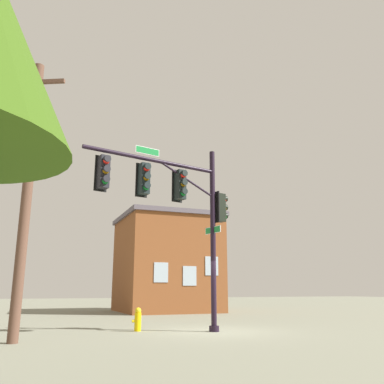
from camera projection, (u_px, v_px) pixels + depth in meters
name	position (u px, v px, depth m)	size (l,w,h in m)	color
ground_plane	(214.00, 332.00, 14.53)	(120.00, 120.00, 0.00)	gray
signal_pole_assembly	(177.00, 199.00, 14.71)	(5.81, 1.80, 6.80)	black
utility_pole	(27.00, 190.00, 12.37)	(1.67, 0.91, 8.66)	brown
fire_hydrant	(138.00, 319.00, 14.73)	(0.33, 0.24, 0.83)	yellow
brick_building	(166.00, 263.00, 28.44)	(6.50, 7.09, 6.57)	brown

